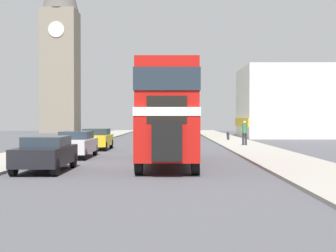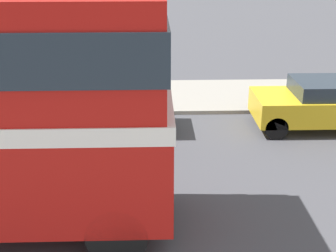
% 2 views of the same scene
% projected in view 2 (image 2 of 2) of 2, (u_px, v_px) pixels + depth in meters
% --- Properties ---
extents(sidewalk_left, '(3.50, 120.00, 0.12)m').
position_uv_depth(sidewalk_left, '(12.00, 97.00, 16.10)').
color(sidewalk_left, gray).
rests_on(sidewalk_left, ground_plane).
extents(car_parked_mid, '(1.70, 4.22, 1.41)m').
position_uv_depth(car_parked_mid, '(97.00, 105.00, 13.25)').
color(car_parked_mid, silver).
rests_on(car_parked_mid, ground_plane).
extents(car_parked_far, '(1.83, 3.93, 1.42)m').
position_uv_depth(car_parked_far, '(324.00, 103.00, 13.42)').
color(car_parked_far, gold).
rests_on(car_parked_far, ground_plane).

